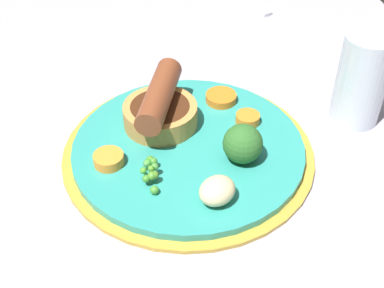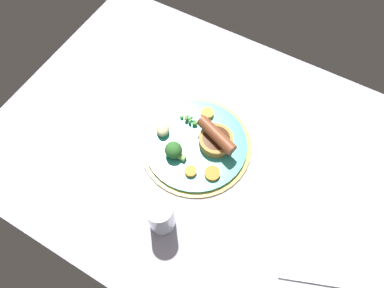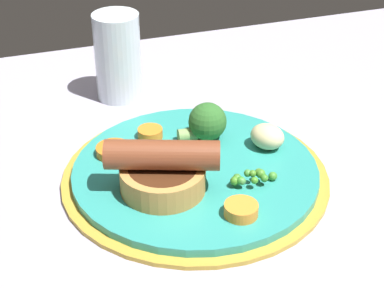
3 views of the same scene
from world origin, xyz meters
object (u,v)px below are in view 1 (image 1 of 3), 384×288
Objects in this scene: broccoli_floret_near at (242,143)px; carrot_slice_4 at (221,98)px; pea_pile at (151,171)px; potato_chunk_0 at (217,191)px; sausage_pudding at (160,108)px; carrot_slice_3 at (109,159)px; dinner_plate at (188,150)px; carrot_slice_0 at (248,119)px; drinking_glass at (362,79)px.

carrot_slice_4 is at bearing -176.11° from broccoli_floret_near.
potato_chunk_0 is (4.53, 6.19, 0.45)cm from pea_pile.
carrot_slice_4 is (-10.91, 0.06, -1.63)cm from broccoli_floret_near.
sausage_pudding reaches higher than carrot_slice_3.
dinner_plate is at bearing -129.37° from sausage_pudding.
pea_pile is 0.92× the size of broccoli_floret_near.
carrot_slice_0 is 5.31cm from carrot_slice_4.
sausage_pudding is 8.95cm from carrot_slice_3.
carrot_slice_3 is (-1.63, -14.51, -1.51)cm from broccoli_floret_near.
drinking_glass is at bearing 106.48° from pea_pile.
carrot_slice_0 is at bearing -88.37° from drinking_glass.
pea_pile is at bearing 55.74° from carrot_slice_3.
carrot_slice_0 is (-11.91, 6.27, -0.83)cm from potato_chunk_0.
carrot_slice_3 reaches higher than dinner_plate.
dinner_plate is at bearing -116.22° from broccoli_floret_near.
pea_pile is at bearing -73.52° from drinking_glass.
potato_chunk_0 is at bearing -58.50° from drinking_glass.
drinking_glass reaches higher than carrot_slice_0.
carrot_slice_0 is at bearing 152.23° from potato_chunk_0.
broccoli_floret_near is at bearing -20.40° from carrot_slice_0.
potato_chunk_0 is at bearing -27.77° from carrot_slice_0.
potato_chunk_0 is 23.73cm from drinking_glass.
broccoli_floret_near reaches higher than dinner_plate.
carrot_slice_3 is at bearing -124.26° from pea_pile.
pea_pile is 1.34× the size of carrot_slice_4.
pea_pile reaches higher than carrot_slice_4.
dinner_plate is at bearing -171.05° from potato_chunk_0.
carrot_slice_0 is at bearing 24.50° from carrot_slice_4.
carrot_slice_3 reaches higher than carrot_slice_4.
carrot_slice_4 is at bearing 166.34° from potato_chunk_0.
potato_chunk_0 is at bearing -143.34° from sausage_pudding.
broccoli_floret_near is (-1.30, 10.20, 1.17)cm from pea_pile.
pea_pile is 7.68cm from potato_chunk_0.
carrot_slice_4 is at bearing 139.96° from pea_pile.
dinner_plate is 9.57cm from carrot_slice_4.
carrot_slice_4 is at bearing -105.50° from drinking_glass.
potato_chunk_0 is 12.90cm from carrot_slice_3.
dinner_plate is at bearing -81.32° from drinking_glass.
carrot_slice_0 is (1.50, 10.29, -1.75)cm from sausage_pudding.
carrot_slice_0 is 0.74× the size of carrot_slice_4.
sausage_pudding reaches higher than dinner_plate.
dinner_plate is 7.45× the size of carrot_slice_4.
sausage_pudding is at bearing 132.53° from carrot_slice_3.
broccoli_floret_near is 14.68cm from carrot_slice_3.
drinking_glass is at bearing 98.68° from dinner_plate.
sausage_pudding is 4.09× the size of carrot_slice_0.
potato_chunk_0 reaches higher than carrot_slice_0.
carrot_slice_0 reaches higher than dinner_plate.
dinner_plate is 8.34cm from carrot_slice_0.
sausage_pudding is at bearing -92.62° from drinking_glass.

